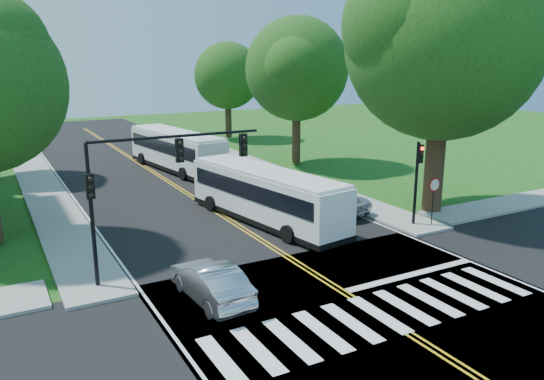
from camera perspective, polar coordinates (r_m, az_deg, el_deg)
ground at (r=19.80m, az=10.46°, el=-12.48°), size 140.00×140.00×0.00m
road at (r=34.70m, az=-8.55°, el=-0.73°), size 14.00×96.00×0.01m
cross_road at (r=19.80m, az=10.46°, el=-12.46°), size 60.00×12.00×0.01m
center_line at (r=38.37m, az=-10.65°, el=0.63°), size 0.36×70.00×0.01m
edge_line_w at (r=36.92m, az=-20.70°, el=-0.59°), size 0.12×70.00×0.01m
edge_line_e at (r=40.92m, az=-1.58°, el=1.70°), size 0.12×70.00×0.01m
crosswalk at (r=19.46m, az=11.42°, el=-12.98°), size 12.60×3.00×0.01m
stop_bar at (r=23.03m, az=14.78°, el=-8.77°), size 6.60×0.40×0.01m
sidewalk_nw at (r=39.65m, az=-23.49°, el=0.21°), size 2.60×40.00×0.15m
sidewalk_ne at (r=44.19m, az=-1.64°, el=2.71°), size 2.60×40.00×0.15m
tree_ne_big at (r=31.15m, az=18.00°, el=14.97°), size 10.80×10.80×14.91m
tree_east_mid at (r=44.03m, az=2.70°, el=12.86°), size 8.40×8.40×11.93m
tree_east_far at (r=58.71m, az=-4.81°, el=12.15°), size 7.20×7.20×10.34m
signal_nw at (r=21.22m, az=-12.85°, el=1.76°), size 7.15×0.46×5.66m
signal_ne at (r=28.64m, az=15.39°, el=1.86°), size 0.30×0.46×4.40m
stop_sign at (r=29.08m, az=17.03°, el=0.04°), size 0.76×0.08×2.53m
bus_lead at (r=28.74m, az=-0.73°, el=-0.50°), size 4.24×11.50×2.91m
bus_follow at (r=42.96m, az=-10.27°, el=4.28°), size 4.20×12.17×3.09m
hatchback at (r=19.96m, az=-6.62°, el=-9.78°), size 1.80×4.47×1.44m
suv at (r=30.91m, az=6.07°, el=-1.15°), size 3.50×5.40×1.38m
dark_sedan at (r=33.05m, az=2.82°, el=-0.20°), size 2.97×4.64×1.25m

